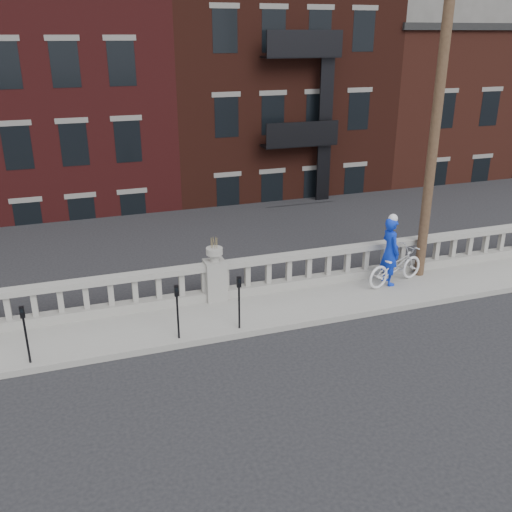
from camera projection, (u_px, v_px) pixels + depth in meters
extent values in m
plane|color=black|center=(265.00, 381.00, 12.07)|extent=(120.00, 120.00, 0.00)
cube|color=gray|center=(225.00, 316.00, 14.69)|extent=(32.00, 2.20, 0.15)
cube|color=gray|center=(216.00, 294.00, 15.45)|extent=(28.00, 0.34, 0.25)
cube|color=gray|center=(215.00, 266.00, 15.15)|extent=(28.00, 0.34, 0.16)
cube|color=gray|center=(215.00, 280.00, 15.29)|extent=(0.55, 0.55, 1.10)
cylinder|color=gray|center=(215.00, 257.00, 15.06)|extent=(0.24, 0.24, 0.20)
cylinder|color=gray|center=(214.00, 251.00, 14.99)|extent=(0.44, 0.44, 0.18)
cube|color=#605E59|center=(215.00, 373.00, 16.74)|extent=(36.00, 0.50, 5.15)
cube|color=black|center=(128.00, 234.00, 36.83)|extent=(80.00, 44.00, 0.50)
cube|color=#595651|center=(129.00, 335.00, 20.00)|extent=(16.00, 7.00, 4.00)
cube|color=#595651|center=(382.00, 71.00, 46.29)|extent=(14.00, 14.00, 18.00)
cube|color=#471414|center=(49.00, 141.00, 27.69)|extent=(10.00, 14.00, 14.00)
cube|color=#36150E|center=(244.00, 116.00, 30.45)|extent=(10.00, 14.00, 15.50)
cube|color=#4A1F16|center=(403.00, 138.00, 34.12)|extent=(10.00, 14.00, 12.00)
cube|color=black|center=(413.00, 28.00, 31.87)|extent=(10.30, 14.30, 0.30)
cylinder|color=#422D1E|center=(438.00, 102.00, 15.24)|extent=(0.28, 0.28, 10.00)
cylinder|color=black|center=(27.00, 340.00, 12.29)|extent=(0.05, 0.05, 1.10)
cube|color=black|center=(22.00, 312.00, 12.04)|extent=(0.10, 0.08, 0.26)
cube|color=black|center=(22.00, 311.00, 11.99)|extent=(0.06, 0.01, 0.08)
cylinder|color=black|center=(178.00, 317.00, 13.29)|extent=(0.05, 0.05, 1.10)
cube|color=black|center=(176.00, 291.00, 13.04)|extent=(0.10, 0.08, 0.26)
cube|color=black|center=(177.00, 290.00, 12.99)|extent=(0.06, 0.01, 0.08)
cylinder|color=black|center=(239.00, 308.00, 13.74)|extent=(0.05, 0.05, 1.10)
cube|color=black|center=(239.00, 282.00, 13.50)|extent=(0.10, 0.08, 0.26)
cube|color=black|center=(239.00, 281.00, 13.44)|extent=(0.06, 0.01, 0.08)
imported|color=silver|center=(395.00, 266.00, 16.27)|extent=(2.13, 1.20, 1.06)
imported|color=#0C2ABB|center=(390.00, 251.00, 16.10)|extent=(0.48, 0.72, 1.97)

